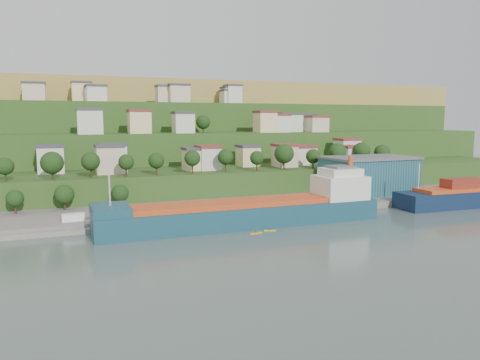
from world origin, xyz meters
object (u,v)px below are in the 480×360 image
caravan (74,219)px  warehouse (369,175)px  cargo_ship_near (252,213)px  kayak_orange (256,233)px

caravan → warehouse: bearing=2.1°
cargo_ship_near → caravan: bearing=163.5°
cargo_ship_near → kayak_orange: 9.80m
cargo_ship_near → caravan: size_ratio=13.36×
cargo_ship_near → caravan: (-43.71, 12.39, -0.57)m
caravan → kayak_orange: (40.96, -21.35, -2.28)m
cargo_ship_near → warehouse: size_ratio=2.39×
cargo_ship_near → kayak_orange: (-2.75, -8.96, -2.86)m
warehouse → kayak_orange: warehouse is taller
caravan → kayak_orange: size_ratio=1.76×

